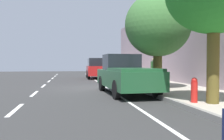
% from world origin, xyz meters
% --- Properties ---
extents(ground, '(64.73, 64.73, 0.00)m').
position_xyz_m(ground, '(0.00, 0.00, 0.00)').
color(ground, '#2E2E2E').
extents(sidewalk, '(3.65, 40.46, 0.17)m').
position_xyz_m(sidewalk, '(4.08, 0.00, 0.08)').
color(sidewalk, '#A89E90').
rests_on(sidewalk, ground).
extents(curb_edge, '(0.16, 40.46, 0.17)m').
position_xyz_m(curb_edge, '(2.18, 0.00, 0.08)').
color(curb_edge, gray).
rests_on(curb_edge, ground).
extents(lane_stripe_centre, '(0.14, 40.00, 0.01)m').
position_xyz_m(lane_stripe_centre, '(-3.21, -0.23, 0.00)').
color(lane_stripe_centre, white).
rests_on(lane_stripe_centre, ground).
extents(lane_stripe_bike_edge, '(0.12, 40.46, 0.01)m').
position_xyz_m(lane_stripe_bike_edge, '(0.71, 0.00, 0.00)').
color(lane_stripe_bike_edge, white).
rests_on(lane_stripe_bike_edge, ground).
extents(building_facade, '(0.50, 40.46, 6.48)m').
position_xyz_m(building_facade, '(6.16, 0.00, 3.24)').
color(building_facade, gray).
rests_on(building_facade, ground).
extents(parked_pickup_green_second, '(2.24, 5.40, 1.95)m').
position_xyz_m(parked_pickup_green_second, '(1.19, -3.07, 0.90)').
color(parked_pickup_green_second, '#1E512D').
rests_on(parked_pickup_green_second, ground).
extents(parked_suv_red_mid, '(2.07, 4.75, 1.99)m').
position_xyz_m(parked_suv_red_mid, '(1.13, 9.24, 1.03)').
color(parked_suv_red_mid, maroon).
rests_on(parked_suv_red_mid, ground).
extents(bicycle_at_curb, '(1.53, 0.97, 0.79)m').
position_xyz_m(bicycle_at_curb, '(1.72, 1.33, 0.39)').
color(bicycle_at_curb, black).
rests_on(bicycle_at_curb, ground).
extents(cyclist_with_backpack, '(0.53, 0.55, 1.71)m').
position_xyz_m(cyclist_with_backpack, '(1.94, 0.90, 1.05)').
color(cyclist_with_backpack, '#C6B284').
rests_on(cyclist_with_backpack, ground).
extents(street_tree_far_end, '(3.50, 3.50, 5.05)m').
position_xyz_m(street_tree_far_end, '(3.12, -2.30, 3.51)').
color(street_tree_far_end, '#4B451F').
rests_on(street_tree_far_end, sidewalk).
extents(pedestrian_on_phone, '(0.53, 0.40, 1.72)m').
position_xyz_m(pedestrian_on_phone, '(4.55, 2.35, 1.14)').
color(pedestrian_on_phone, black).
rests_on(pedestrian_on_phone, sidewalk).
extents(fire_hydrant, '(0.22, 0.22, 0.84)m').
position_xyz_m(fire_hydrant, '(2.61, -7.12, 0.59)').
color(fire_hydrant, red).
rests_on(fire_hydrant, sidewalk).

